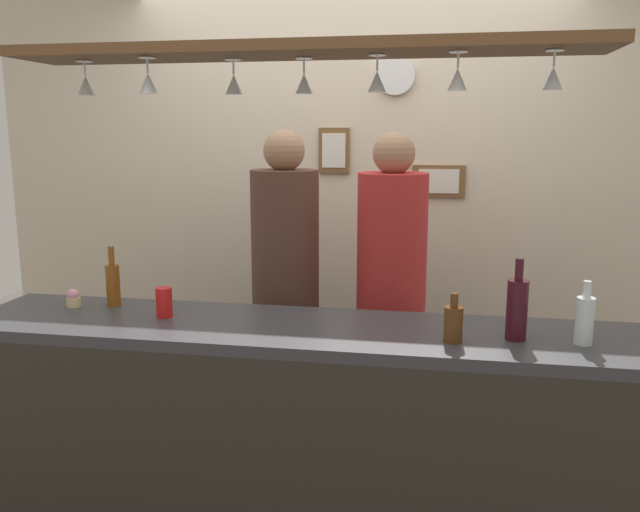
# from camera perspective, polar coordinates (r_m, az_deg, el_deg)

# --- Properties ---
(ground_plane) EXTENTS (8.00, 8.00, 0.00)m
(ground_plane) POSITION_cam_1_polar(r_m,az_deg,el_deg) (3.28, -0.33, -21.03)
(ground_plane) COLOR #4C4742
(back_wall) EXTENTS (4.40, 0.06, 2.60)m
(back_wall) POSITION_cam_1_polar(r_m,az_deg,el_deg) (3.89, 2.64, 4.51)
(back_wall) COLOR beige
(back_wall) RESTS_ON ground_plane
(bar_counter) EXTENTS (2.70, 0.55, 0.99)m
(bar_counter) POSITION_cam_1_polar(r_m,az_deg,el_deg) (2.52, -2.52, -14.04)
(bar_counter) COLOR #38383D
(bar_counter) RESTS_ON ground_plane
(overhead_glass_rack) EXTENTS (2.20, 0.36, 0.04)m
(overhead_glass_rack) POSITION_cam_1_polar(r_m,az_deg,el_deg) (2.50, -1.71, 17.60)
(overhead_glass_rack) COLOR brown
(hanging_wineglass_far_left) EXTENTS (0.07, 0.07, 0.13)m
(hanging_wineglass_far_left) POSITION_cam_1_polar(r_m,az_deg,el_deg) (2.81, -19.83, 13.95)
(hanging_wineglass_far_left) COLOR silver
(hanging_wineglass_far_left) RESTS_ON overhead_glass_rack
(hanging_wineglass_left) EXTENTS (0.07, 0.07, 0.13)m
(hanging_wineglass_left) POSITION_cam_1_polar(r_m,az_deg,el_deg) (2.61, -14.82, 14.52)
(hanging_wineglass_left) COLOR silver
(hanging_wineglass_left) RESTS_ON overhead_glass_rack
(hanging_wineglass_center_left) EXTENTS (0.07, 0.07, 0.13)m
(hanging_wineglass_center_left) POSITION_cam_1_polar(r_m,az_deg,el_deg) (2.62, -7.56, 14.76)
(hanging_wineglass_center_left) COLOR silver
(hanging_wineglass_center_left) RESTS_ON overhead_glass_rack
(hanging_wineglass_center) EXTENTS (0.07, 0.07, 0.13)m
(hanging_wineglass_center) POSITION_cam_1_polar(r_m,az_deg,el_deg) (2.55, -1.48, 14.96)
(hanging_wineglass_center) COLOR silver
(hanging_wineglass_center) RESTS_ON overhead_glass_rack
(hanging_wineglass_center_right) EXTENTS (0.07, 0.07, 0.13)m
(hanging_wineglass_center_right) POSITION_cam_1_polar(r_m,az_deg,el_deg) (2.45, 5.02, 15.08)
(hanging_wineglass_center_right) COLOR silver
(hanging_wineglass_center_right) RESTS_ON overhead_glass_rack
(hanging_wineglass_right) EXTENTS (0.07, 0.07, 0.13)m
(hanging_wineglass_right) POSITION_cam_1_polar(r_m,az_deg,el_deg) (2.39, 11.95, 15.00)
(hanging_wineglass_right) COLOR silver
(hanging_wineglass_right) RESTS_ON overhead_glass_rack
(hanging_wineglass_far_right) EXTENTS (0.07, 0.07, 0.13)m
(hanging_wineglass_far_right) POSITION_cam_1_polar(r_m,az_deg,el_deg) (2.44, 19.75, 14.53)
(hanging_wineglass_far_right) COLOR silver
(hanging_wineglass_far_right) RESTS_ON overhead_glass_rack
(person_left_brown_shirt) EXTENTS (0.34, 0.34, 1.74)m
(person_left_brown_shirt) POSITION_cam_1_polar(r_m,az_deg,el_deg) (3.29, -3.06, -1.06)
(person_left_brown_shirt) COLOR #2D334C
(person_left_brown_shirt) RESTS_ON ground_plane
(person_right_red_shirt) EXTENTS (0.34, 0.34, 1.73)m
(person_right_red_shirt) POSITION_cam_1_polar(r_m,az_deg,el_deg) (3.21, 6.27, -1.52)
(person_right_red_shirt) COLOR #2D334C
(person_right_red_shirt) RESTS_ON ground_plane
(bottle_beer_brown_stubby) EXTENTS (0.07, 0.07, 0.18)m
(bottle_beer_brown_stubby) POSITION_cam_1_polar(r_m,az_deg,el_deg) (2.38, 11.61, -5.77)
(bottle_beer_brown_stubby) COLOR #512D14
(bottle_beer_brown_stubby) RESTS_ON bar_counter
(bottle_soda_clear) EXTENTS (0.06, 0.06, 0.23)m
(bottle_soda_clear) POSITION_cam_1_polar(r_m,az_deg,el_deg) (2.49, 22.18, -5.13)
(bottle_soda_clear) COLOR silver
(bottle_soda_clear) RESTS_ON bar_counter
(bottle_beer_amber_tall) EXTENTS (0.06, 0.06, 0.26)m
(bottle_beer_amber_tall) POSITION_cam_1_polar(r_m,az_deg,el_deg) (2.95, -17.69, -2.26)
(bottle_beer_amber_tall) COLOR brown
(bottle_beer_amber_tall) RESTS_ON bar_counter
(bottle_wine_dark_red) EXTENTS (0.08, 0.08, 0.30)m
(bottle_wine_dark_red) POSITION_cam_1_polar(r_m,az_deg,el_deg) (2.45, 16.88, -4.38)
(bottle_wine_dark_red) COLOR #380F19
(bottle_wine_dark_red) RESTS_ON bar_counter
(drink_can) EXTENTS (0.07, 0.07, 0.12)m
(drink_can) POSITION_cam_1_polar(r_m,az_deg,el_deg) (2.72, -13.50, -3.96)
(drink_can) COLOR red
(drink_can) RESTS_ON bar_counter
(cupcake) EXTENTS (0.06, 0.06, 0.08)m
(cupcake) POSITION_cam_1_polar(r_m,az_deg,el_deg) (3.00, -20.80, -3.51)
(cupcake) COLOR beige
(cupcake) RESTS_ON bar_counter
(picture_frame_crest) EXTENTS (0.18, 0.02, 0.26)m
(picture_frame_crest) POSITION_cam_1_polar(r_m,az_deg,el_deg) (3.84, 1.24, 9.23)
(picture_frame_crest) COLOR brown
(picture_frame_crest) RESTS_ON back_wall
(picture_frame_lower_pair) EXTENTS (0.30, 0.02, 0.18)m
(picture_frame_lower_pair) POSITION_cam_1_polar(r_m,az_deg,el_deg) (3.80, 10.35, 6.47)
(picture_frame_lower_pair) COLOR brown
(picture_frame_lower_pair) RESTS_ON back_wall
(wall_clock) EXTENTS (0.22, 0.03, 0.22)m
(wall_clock) POSITION_cam_1_polar(r_m,az_deg,el_deg) (3.80, 6.62, 15.48)
(wall_clock) COLOR white
(wall_clock) RESTS_ON back_wall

